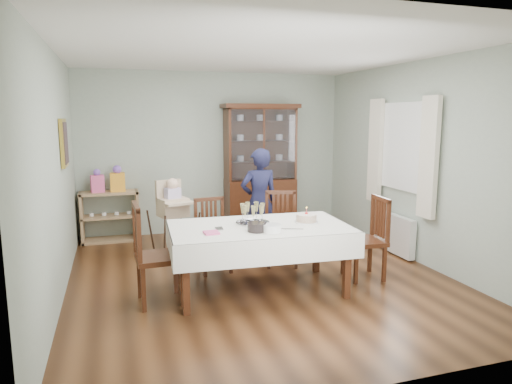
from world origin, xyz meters
name	(u,v)px	position (x,y,z in m)	size (l,w,h in m)	color
floor	(259,276)	(0.00, 0.00, 0.00)	(5.00, 5.00, 0.00)	#593319
room_shell	(246,137)	(0.00, 0.53, 1.70)	(5.00, 5.00, 5.00)	#9EAA99
dining_table	(259,258)	(-0.14, -0.44, 0.38)	(2.06, 1.26, 0.76)	#401E10
china_cabinet	(260,166)	(0.75, 2.26, 1.12)	(1.30, 0.48, 2.18)	#401E10
sideboard	(110,216)	(-1.75, 2.28, 0.40)	(0.90, 0.38, 0.80)	tan
picture_frame	(64,143)	(-2.22, 0.80, 1.65)	(0.04, 0.48, 0.58)	gold
window	(404,147)	(2.22, 0.30, 1.55)	(0.04, 1.02, 1.22)	white
curtain_left	(429,158)	(2.16, -0.32, 1.45)	(0.07, 0.30, 1.55)	silver
curtain_right	(375,151)	(2.16, 0.92, 1.45)	(0.07, 0.30, 1.55)	silver
radiator	(396,234)	(2.16, 0.30, 0.30)	(0.10, 0.80, 0.55)	white
chair_far_left	(213,250)	(-0.49, 0.39, 0.28)	(0.45, 0.45, 0.93)	#401E10
chair_far_right	(281,243)	(0.44, 0.38, 0.29)	(0.54, 0.54, 0.97)	#401E10
chair_end_left	(158,273)	(-1.27, -0.44, 0.32)	(0.51, 0.51, 1.08)	#401E10
chair_end_right	(365,254)	(1.23, -0.42, 0.30)	(0.48, 0.48, 1.00)	#401E10
woman	(259,201)	(0.31, 0.96, 0.76)	(0.56, 0.36, 1.52)	black
high_chair	(174,227)	(-0.90, 1.12, 0.44)	(0.62, 0.62, 1.13)	black
champagne_tray	(253,218)	(-0.18, -0.33, 0.83)	(0.39, 0.39, 0.23)	silver
birthday_cake	(306,218)	(0.43, -0.46, 0.81)	(0.27, 0.27, 0.18)	white
plate_stack_dark	(257,227)	(-0.24, -0.68, 0.81)	(0.20, 0.20, 0.10)	black
plate_stack_white	(272,228)	(-0.10, -0.76, 0.80)	(0.20, 0.20, 0.08)	white
napkin_stack	(211,233)	(-0.72, -0.63, 0.77)	(0.15, 0.15, 0.02)	#E5548F
cutlery	(216,229)	(-0.63, -0.45, 0.77)	(0.10, 0.15, 0.01)	silver
cake_knife	(292,229)	(0.15, -0.71, 0.77)	(0.25, 0.02, 0.01)	silver
gift_bag_pink	(97,182)	(-1.91, 2.26, 0.96)	(0.21, 0.15, 0.37)	#E5548F
gift_bag_orange	(118,180)	(-1.61, 2.26, 0.98)	(0.22, 0.16, 0.41)	#FAA327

